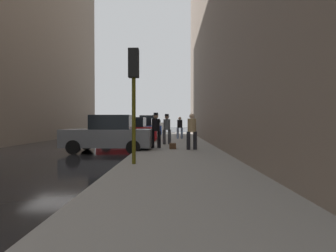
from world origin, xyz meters
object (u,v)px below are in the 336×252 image
parked_white_van (147,125)px  duffel_bag (173,146)px  pedestrian_in_jeans (180,126)px  fire_hydrant (154,136)px  parked_dark_green_sedan (151,126)px  parked_gray_coupe (109,135)px  parked_red_hatchback (129,130)px  pedestrian_in_tan_coat (192,129)px  parked_blue_sedan (141,128)px  pedestrian_with_beanie (167,127)px  pedestrian_with_fedora (156,128)px  traffic_light (134,81)px  parked_silver_sedan (154,125)px

parked_white_van → duffel_bag: (3.08, -19.26, -0.74)m
parked_white_van → pedestrian_in_jeans: parked_white_van is taller
fire_hydrant → duffel_bag: bearing=-75.5°
fire_hydrant → parked_dark_green_sedan: bearing=95.1°
parked_gray_coupe → parked_red_hatchback: 5.97m
parked_red_hatchback → duffel_bag: size_ratio=9.69×
fire_hydrant → pedestrian_in_tan_coat: pedestrian_in_tan_coat is taller
parked_blue_sedan → parked_gray_coupe: bearing=-90.0°
parked_white_van → pedestrian_in_tan_coat: size_ratio=2.72×
pedestrian_in_jeans → pedestrian_with_beanie: bearing=-100.3°
pedestrian_in_tan_coat → fire_hydrant: bearing=112.3°
parked_red_hatchback → pedestrian_with_fedora: size_ratio=2.40×
parked_blue_sedan → parked_dark_green_sedan: bearing=90.0°
traffic_light → pedestrian_in_tan_coat: (2.13, 4.24, -1.65)m
parked_blue_sedan → duffel_bag: bearing=-76.0°
parked_blue_sedan → pedestrian_with_fedora: size_ratio=2.37×
parked_gray_coupe → pedestrian_with_fedora: 2.31m
pedestrian_in_tan_coat → pedestrian_with_fedora: bearing=156.6°
duffel_bag → parked_dark_green_sedan: bearing=97.0°
parked_white_van → parked_dark_green_sedan: bearing=90.0°
parked_blue_sedan → pedestrian_with_fedora: pedestrian_with_fedora is taller
pedestrian_with_beanie → fire_hydrant: bearing=112.2°
parked_silver_sedan → pedestrian_with_fedora: (2.23, -31.04, 0.29)m
pedestrian_in_tan_coat → parked_red_hatchback: bearing=122.8°
parked_dark_green_sedan → fire_hydrant: (1.80, -20.20, -0.35)m
parked_gray_coupe → parked_white_van: parked_white_van is taller
parked_gray_coupe → duffel_bag: parked_gray_coupe is taller
parked_dark_green_sedan → pedestrian_in_jeans: 17.85m
parked_blue_sedan → fire_hydrant: size_ratio=5.97×
parked_gray_coupe → pedestrian_in_jeans: pedestrian_in_jeans is taller
parked_white_van → pedestrian_in_tan_coat: (3.99, -19.63, 0.07)m
duffel_bag → fire_hydrant: bearing=104.5°
parked_dark_green_sedan → parked_gray_coupe: bearing=-90.0°
parked_silver_sedan → pedestrian_with_fedora: pedestrian_with_fedora is taller
parked_red_hatchback → duffel_bag: 6.61m
pedestrian_in_jeans → pedestrian_with_fedora: bearing=-101.0°
fire_hydrant → parked_silver_sedan: bearing=93.9°
parked_red_hatchback → pedestrian_in_jeans: bearing=27.0°
parked_blue_sedan → duffel_bag: 12.79m
parked_silver_sedan → pedestrian_with_beanie: 28.91m
fire_hydrant → pedestrian_with_fedora: bearing=-84.6°
pedestrian_with_fedora → duffel_bag: bearing=-25.0°
parked_red_hatchback → fire_hydrant: bearing=-25.8°
parked_dark_green_sedan → pedestrian_in_jeans: (3.65, -17.47, 0.26)m
pedestrian_with_fedora → duffel_bag: 1.26m
parked_white_van → parked_dark_green_sedan: (0.00, 5.88, -0.18)m
traffic_light → pedestrian_in_tan_coat: 5.03m
parked_silver_sedan → traffic_light: 36.14m
parked_red_hatchback → parked_white_van: parked_white_van is taller
parked_red_hatchback → parked_dark_green_sedan: same height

